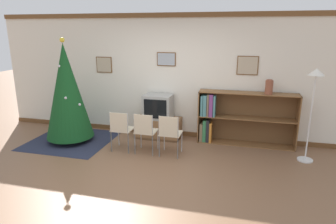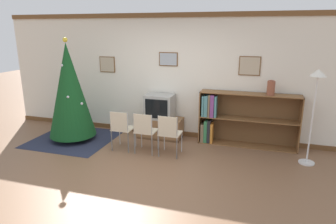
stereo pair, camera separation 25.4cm
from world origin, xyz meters
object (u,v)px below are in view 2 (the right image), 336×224
object	(u,v)px
vase	(271,88)
standing_lamp	(316,92)
tv_console	(160,128)
folding_chair_left	(121,128)
folding_chair_right	(169,133)
christmas_tree	(70,91)
folding_chair_center	(145,130)
television	(160,106)
bookshelf	(232,119)

from	to	relation	value
vase	standing_lamp	world-z (taller)	standing_lamp
tv_console	standing_lamp	distance (m)	3.22
folding_chair_left	folding_chair_right	bearing A→B (deg)	0.00
standing_lamp	christmas_tree	bearing A→B (deg)	-177.93
standing_lamp	tv_console	bearing A→B (deg)	170.60
tv_console	vase	world-z (taller)	vase
folding_chair_left	standing_lamp	world-z (taller)	standing_lamp
folding_chair_left	folding_chair_right	distance (m)	0.99
christmas_tree	folding_chair_center	xyz separation A→B (m)	(1.80, -0.26, -0.63)
tv_console	folding_chair_left	bearing A→B (deg)	-118.11
television	folding_chair_center	bearing A→B (deg)	-90.00
folding_chair_left	christmas_tree	bearing A→B (deg)	168.84
folding_chair_left	folding_chair_center	xyz separation A→B (m)	(0.49, 0.00, 0.00)
folding_chair_left	vase	bearing A→B (deg)	18.91
folding_chair_right	vase	size ratio (longest dim) A/B	2.83
christmas_tree	standing_lamp	distance (m)	4.80
folding_chair_center	standing_lamp	bearing A→B (deg)	8.21
television	folding_chair_center	distance (m)	0.96
television	standing_lamp	size ratio (longest dim) A/B	0.36
folding_chair_right	bookshelf	size ratio (longest dim) A/B	0.41
folding_chair_left	folding_chair_center	bearing A→B (deg)	0.00
christmas_tree	vase	size ratio (longest dim) A/B	7.57
television	folding_chair_center	size ratio (longest dim) A/B	0.74
folding_chair_left	bookshelf	distance (m)	2.29
tv_console	standing_lamp	size ratio (longest dim) A/B	0.58
folding_chair_center	folding_chair_left	bearing A→B (deg)	180.00
television	standing_lamp	xyz separation A→B (m)	(2.99, -0.49, 0.60)
christmas_tree	bookshelf	xyz separation A→B (m)	(3.36, 0.76, -0.55)
tv_console	folding_chair_center	xyz separation A→B (m)	(-0.00, -0.93, 0.24)
bookshelf	vase	world-z (taller)	vase
tv_console	folding_chair_right	world-z (taller)	folding_chair_right
tv_console	folding_chair_left	size ratio (longest dim) A/B	1.21
bookshelf	folding_chair_left	bearing A→B (deg)	-153.76
bookshelf	standing_lamp	distance (m)	1.72
television	folding_chair_right	distance (m)	1.08
bookshelf	christmas_tree	bearing A→B (deg)	-167.34
bookshelf	standing_lamp	xyz separation A→B (m)	(1.43, -0.58, 0.77)
folding_chair_right	christmas_tree	bearing A→B (deg)	173.60
folding_chair_left	bookshelf	bearing A→B (deg)	26.24
christmas_tree	vase	distance (m)	4.14
christmas_tree	standing_lamp	world-z (taller)	christmas_tree
christmas_tree	tv_console	bearing A→B (deg)	20.37
folding_chair_right	standing_lamp	world-z (taller)	standing_lamp
christmas_tree	television	size ratio (longest dim) A/B	3.60
tv_console	standing_lamp	bearing A→B (deg)	-9.40
christmas_tree	folding_chair_center	world-z (taller)	christmas_tree
tv_console	television	bearing A→B (deg)	-90.00
tv_console	folding_chair_right	distance (m)	1.08
tv_console	bookshelf	xyz separation A→B (m)	(1.56, 0.09, 0.32)
tv_console	television	size ratio (longest dim) A/B	1.63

